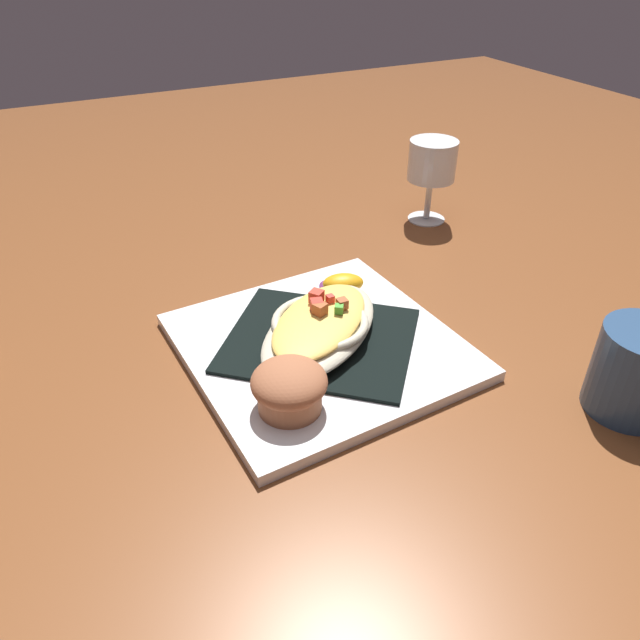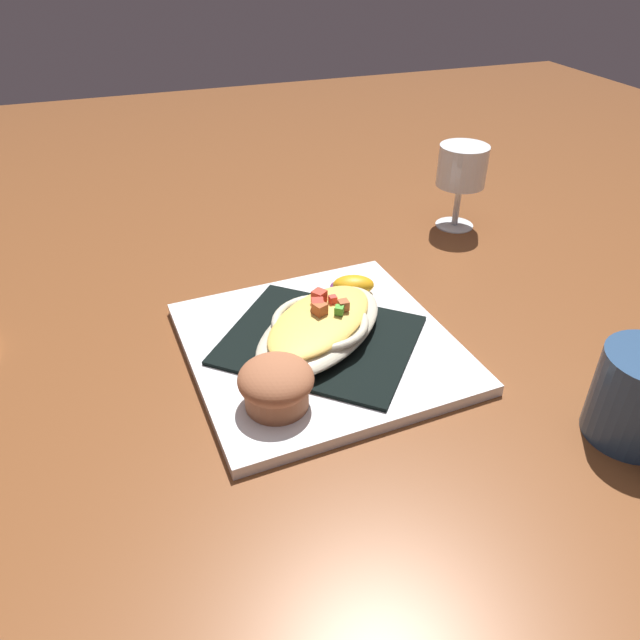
{
  "view_description": "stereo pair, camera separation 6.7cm",
  "coord_description": "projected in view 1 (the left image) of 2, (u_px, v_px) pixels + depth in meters",
  "views": [
    {
      "loc": [
        -0.25,
        -0.5,
        0.42
      ],
      "look_at": [
        0.0,
        0.0,
        0.04
      ],
      "focal_mm": 33.42,
      "sensor_mm": 36.0,
      "label": 1
    },
    {
      "loc": [
        -0.18,
        -0.52,
        0.42
      ],
      "look_at": [
        0.0,
        0.0,
        0.04
      ],
      "focal_mm": 33.42,
      "sensor_mm": 36.0,
      "label": 2
    }
  ],
  "objects": [
    {
      "name": "stemmed_glass",
      "position": [
        432.0,
        165.0,
        0.94
      ],
      "size": [
        0.08,
        0.08,
        0.13
      ],
      "color": "white",
      "rests_on": "ground_plane"
    },
    {
      "name": "ground_plane",
      "position": [
        320.0,
        351.0,
        0.7
      ],
      "size": [
        2.6,
        2.6,
        0.0
      ],
      "primitive_type": "plane",
      "color": "brown"
    },
    {
      "name": "muffin",
      "position": [
        289.0,
        387.0,
        0.58
      ],
      "size": [
        0.08,
        0.08,
        0.05
      ],
      "color": "#A46441",
      "rests_on": "square_plate"
    },
    {
      "name": "coffee_mug",
      "position": [
        636.0,
        376.0,
        0.59
      ],
      "size": [
        0.09,
        0.12,
        0.09
      ],
      "color": "navy",
      "rests_on": "ground_plane"
    },
    {
      "name": "square_plate",
      "position": [
        320.0,
        346.0,
        0.69
      ],
      "size": [
        0.31,
        0.31,
        0.01
      ],
      "primitive_type": "cube",
      "rotation": [
        0.0,
        0.0,
        0.06
      ],
      "color": "white",
      "rests_on": "ground_plane"
    },
    {
      "name": "folded_napkin",
      "position": [
        320.0,
        340.0,
        0.69
      ],
      "size": [
        0.27,
        0.27,
        0.0
      ],
      "primitive_type": "cube",
      "rotation": [
        0.0,
        0.0,
        0.86
      ],
      "color": "black",
      "rests_on": "square_plate"
    },
    {
      "name": "gratin_dish",
      "position": [
        320.0,
        325.0,
        0.68
      ],
      "size": [
        0.22,
        0.21,
        0.05
      ],
      "color": "beige",
      "rests_on": "folded_napkin"
    },
    {
      "name": "orange_garnish",
      "position": [
        341.0,
        284.0,
        0.78
      ],
      "size": [
        0.06,
        0.06,
        0.02
      ],
      "color": "#5C2658",
      "rests_on": "square_plate"
    }
  ]
}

